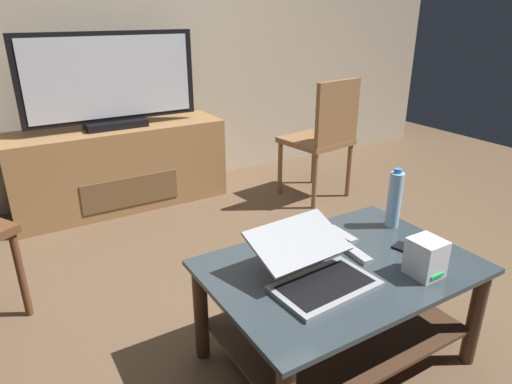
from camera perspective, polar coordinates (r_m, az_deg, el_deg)
The scene contains 12 objects.
ground_plane at distance 2.17m, azimuth 2.10°, elevation -17.45°, with size 7.68×7.68×0.00m, color brown.
back_wall at distance 3.67m, azimuth -17.78°, elevation 21.42°, with size 6.40×0.12×2.80m, color #B2A38C.
coffee_table at distance 1.89m, azimuth 10.37°, elevation -12.75°, with size 1.04×0.71×0.46m.
media_cabinet at distance 3.49m, azimuth -16.77°, elevation 3.09°, with size 1.52×0.47×0.60m.
television at distance 3.33m, azimuth -17.84°, elevation 12.99°, with size 1.19×0.20×0.65m.
dining_chair at distance 3.44m, azimuth 8.61°, elevation 7.26°, with size 0.49×0.49×0.92m.
laptop at distance 1.67m, azimuth 7.33°, elevation -9.43°, with size 0.39×0.40×0.17m.
router_box at distance 1.80m, azimuth 20.65°, elevation -7.74°, with size 0.11×0.12×0.14m.
water_bottle_near at distance 2.12m, azimuth 17.08°, elevation -0.90°, with size 0.06×0.06×0.28m.
cell_phone at distance 1.98m, azimuth 18.96°, elevation -6.93°, with size 0.07×0.14×0.01m, color black.
tv_remote at distance 1.88m, azimuth 12.50°, elevation -7.59°, with size 0.04×0.16×0.02m, color #99999E.
soundbar_remote at distance 2.01m, azimuth 10.79°, elevation -5.32°, with size 0.04×0.16×0.02m, color #99999E.
Camera 1 is at (-0.93, -1.39, 1.38)m, focal length 31.68 mm.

